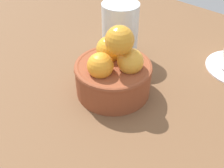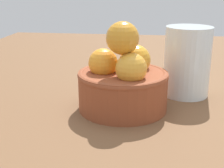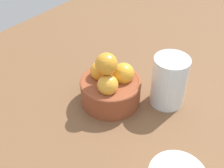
% 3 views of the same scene
% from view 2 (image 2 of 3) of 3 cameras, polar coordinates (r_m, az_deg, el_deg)
% --- Properties ---
extents(ground_plane, '(1.39, 0.92, 0.05)m').
position_cam_2_polar(ground_plane, '(0.49, 1.88, -6.90)').
color(ground_plane, brown).
extents(terracotta_bowl, '(0.13, 0.13, 0.13)m').
position_cam_2_polar(terracotta_bowl, '(0.47, 1.95, 0.55)').
color(terracotta_bowl, brown).
rests_on(terracotta_bowl, ground_plane).
extents(water_glass, '(0.07, 0.07, 0.11)m').
position_cam_2_polar(water_glass, '(0.54, 13.26, 3.92)').
color(water_glass, silver).
rests_on(water_glass, ground_plane).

